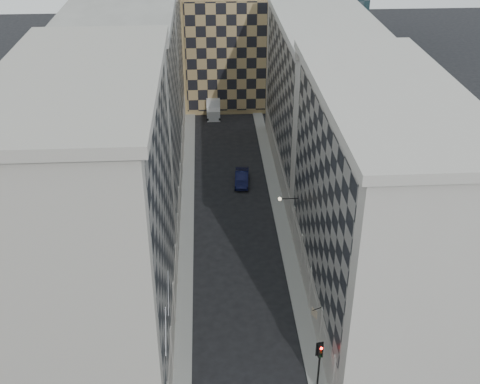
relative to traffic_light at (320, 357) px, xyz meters
name	(u,v)px	position (x,y,z in m)	size (l,w,h in m)	color
sidewalk_west	(187,222)	(-10.34, 24.41, -3.33)	(1.50, 100.00, 0.15)	#969691
sidewalk_east	(281,219)	(0.16, 24.41, -3.33)	(1.50, 100.00, 0.15)	#969691
bldg_left_a	(99,228)	(-15.97, 5.41, 8.42)	(10.80, 22.80, 23.70)	#A8A097
bldg_left_b	(129,118)	(-15.97, 27.41, 7.92)	(10.80, 22.80, 22.70)	gray
bldg_left_c	(146,60)	(-15.97, 49.41, 7.42)	(10.80, 22.80, 21.70)	#A8A097
bldg_right_a	(375,208)	(5.79, 9.41, 6.92)	(10.80, 26.80, 20.70)	#B5AFA6
bldg_right_b	(318,97)	(5.81, 36.41, 6.45)	(10.80, 28.80, 19.70)	#B5AFA6
tan_block	(234,42)	(-3.09, 62.30, 6.03)	(16.80, 14.80, 18.80)	#9C7E52
flagpoles_left	(167,311)	(-10.99, 0.41, 4.60)	(0.10, 6.33, 2.33)	gray
bracket_lamp	(282,199)	(-0.71, 18.41, 2.80)	(1.98, 0.36, 0.36)	black
traffic_light	(320,357)	(0.00, 0.00, 0.00)	(0.57, 0.52, 4.54)	black
box_truck	(213,108)	(-6.75, 55.27, -2.18)	(2.09, 5.13, 2.81)	silver
dark_car	(242,178)	(-3.70, 32.97, -2.63)	(1.64, 4.70, 1.55)	#0E1236
shop_sign	(315,313)	(0.33, 4.37, 0.43)	(0.80, 0.70, 0.82)	black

